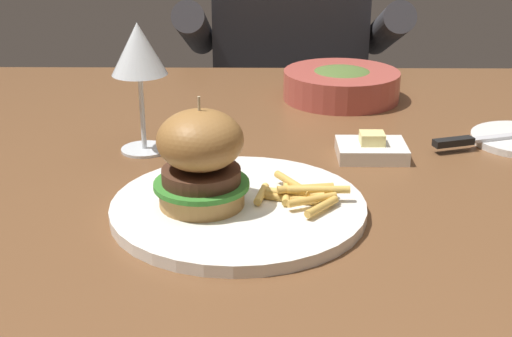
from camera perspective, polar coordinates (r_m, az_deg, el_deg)
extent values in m
cube|color=brown|center=(1.03, 3.67, 0.34)|extent=(1.27, 0.98, 0.04)
cylinder|color=brown|center=(1.65, -17.87, -6.03)|extent=(0.06, 0.06, 0.70)
cylinder|color=white|center=(0.82, -1.41, -3.16)|extent=(0.30, 0.30, 0.01)
cylinder|color=#B78447|center=(0.81, -4.35, -2.16)|extent=(0.10, 0.10, 0.02)
cylinder|color=#38842D|center=(0.81, -4.38, -1.26)|extent=(0.11, 0.11, 0.01)
cylinder|color=#4C2D1E|center=(0.80, -4.40, -0.54)|extent=(0.09, 0.09, 0.02)
ellipsoid|color=#9C6A35|center=(0.79, -4.49, 2.28)|extent=(0.10, 0.10, 0.07)
cylinder|color=#CCB78C|center=(0.78, -4.54, 4.01)|extent=(0.00, 0.00, 0.05)
cylinder|color=gold|center=(0.82, 2.67, -2.41)|extent=(0.07, 0.03, 0.01)
cylinder|color=#E0B251|center=(0.83, 2.45, -1.92)|extent=(0.01, 0.06, 0.01)
cylinder|color=#EABC5B|center=(0.82, 3.15, -1.99)|extent=(0.07, 0.02, 0.01)
cylinder|color=gold|center=(0.81, 4.40, -2.50)|extent=(0.06, 0.03, 0.01)
cylinder|color=gold|center=(0.80, 5.27, -3.06)|extent=(0.04, 0.05, 0.01)
cylinder|color=#EABC5B|center=(0.83, 0.44, -2.05)|extent=(0.02, 0.05, 0.01)
cylinder|color=gold|center=(0.82, 3.98, -1.58)|extent=(0.07, 0.02, 0.01)
cylinder|color=#E0B251|center=(0.82, 5.03, -1.69)|extent=(0.07, 0.01, 0.01)
cylinder|color=gold|center=(0.84, 2.97, -1.21)|extent=(0.04, 0.06, 0.01)
cylinder|color=silver|center=(1.03, -8.90, 1.53)|extent=(0.07, 0.07, 0.00)
cylinder|color=silver|center=(1.01, -9.08, 4.50)|extent=(0.01, 0.01, 0.11)
cone|color=silver|center=(0.99, -9.39, 9.45)|extent=(0.08, 0.08, 0.07)
cube|color=black|center=(1.05, 15.47, 2.14)|extent=(0.06, 0.03, 0.01)
cube|color=white|center=(1.00, 9.21, 1.43)|extent=(0.10, 0.07, 0.02)
cube|color=#F4E58C|center=(1.00, 9.28, 2.40)|extent=(0.03, 0.03, 0.02)
cylinder|color=#B24C42|center=(1.27, 6.83, 6.64)|extent=(0.20, 0.20, 0.05)
ellipsoid|color=#4C662D|center=(1.26, 6.87, 7.48)|extent=(0.11, 0.11, 0.02)
cube|color=#282833|center=(1.93, 2.41, -4.76)|extent=(0.30, 0.22, 0.46)
cube|color=#333338|center=(1.76, 2.66, 9.60)|extent=(0.36, 0.20, 0.52)
cylinder|color=#333338|center=(1.68, -4.87, 11.01)|extent=(0.07, 0.34, 0.18)
cylinder|color=#333338|center=(1.70, 10.38, 10.84)|extent=(0.07, 0.34, 0.18)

